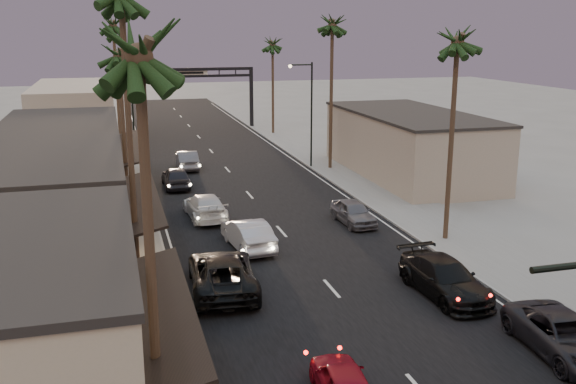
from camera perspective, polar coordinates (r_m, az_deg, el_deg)
ground at (r=49.43m, az=-4.17°, el=0.57°), size 200.00×200.00×0.00m
road at (r=54.21m, az=-5.22°, el=1.78°), size 14.00×120.00×0.02m
sidewalk_left at (r=60.24m, az=-15.37°, el=2.64°), size 5.00×92.00×0.12m
sidewalk_right at (r=63.12m, az=2.14°, el=3.65°), size 5.00×92.00×0.12m
storefront_mid at (r=34.48m, az=-21.04°, el=-1.69°), size 8.00×14.00×5.50m
storefront_far at (r=50.09m, az=-19.44°, el=2.90°), size 8.00×16.00×5.00m
storefront_dist at (r=72.72m, az=-18.40°, el=6.69°), size 8.00×20.00×6.00m
building_right at (r=53.37m, az=10.72°, el=4.12°), size 8.00×18.00×5.00m
arch at (r=77.92m, az=-8.69°, el=9.58°), size 15.20×0.40×7.27m
streetlight_right at (r=54.96m, az=1.83°, el=7.63°), size 2.13×0.30×9.00m
streetlight_left at (r=65.47m, az=-13.46°, el=8.32°), size 2.13×0.30×9.00m
palm_la at (r=16.14m, az=-13.21°, el=13.15°), size 3.20×3.20×13.20m
palm_lc at (r=43.14m, az=-14.86°, el=12.21°), size 3.20×3.20×12.20m
palm_ld at (r=62.13m, az=-15.32°, el=14.46°), size 3.20×3.20×14.20m
palm_ra at (r=35.92m, az=14.88°, el=13.45°), size 3.20×3.20×13.20m
palm_rb at (r=54.18m, az=3.97°, el=15.02°), size 3.20×3.20×14.20m
palm_rc at (r=73.36m, az=-1.38°, el=13.31°), size 3.20×3.20×12.20m
palm_far at (r=85.12m, az=-15.24°, el=13.62°), size 3.20×3.20×13.20m
oncoming_red at (r=21.47m, az=4.93°, el=-16.53°), size 2.00×4.14×1.36m
oncoming_pickup at (r=29.61m, az=-5.87°, el=-7.17°), size 3.43×6.52×1.75m
oncoming_silver at (r=35.13m, az=-3.58°, el=-3.75°), size 2.27×5.11×1.63m
oncoming_white at (r=40.96m, az=-7.37°, el=-1.27°), size 2.46×5.48×1.56m
oncoming_dgrey at (r=49.26m, az=-9.92°, el=1.31°), size 1.98×4.77×1.61m
oncoming_grey_far at (r=55.77m, az=-8.96°, el=2.83°), size 1.79×4.82×1.57m
curbside_near at (r=26.15m, az=23.39°, el=-11.64°), size 2.85×5.56×1.50m
curbside_black at (r=29.86m, az=13.76°, el=-7.45°), size 2.57×5.77×1.65m
curbside_grey at (r=39.67m, az=5.83°, el=-1.81°), size 1.90×4.35×1.46m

